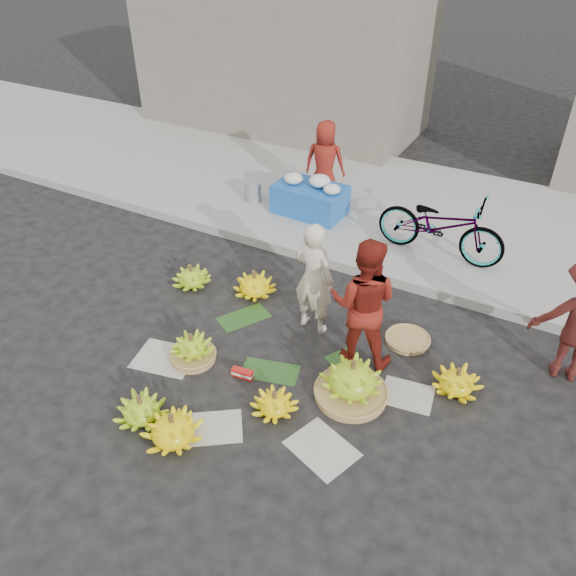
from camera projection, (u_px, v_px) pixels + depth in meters
The scene contains 22 objects.
ground at pixel (286, 364), 6.53m from camera, with size 80.00×80.00×0.00m, color black.
curb at pixel (360, 268), 8.06m from camera, with size 40.00×0.25×0.15m, color #9A9791.
sidewalk at pixel (407, 210), 9.58m from camera, with size 40.00×4.00×0.12m, color #9A9791.
building_left at pixel (285, 34), 12.11m from camera, with size 6.00×3.00×4.00m, color gray.
newspaper_scatter at pixel (250, 409), 5.95m from camera, with size 3.20×1.80×0.00m, color beige, non-canonical shape.
banana_leaves at pixel (287, 351), 6.71m from camera, with size 2.00×1.00×0.00m, color #204A18, non-canonical shape.
banana_bunch_0 at pixel (192, 349), 6.50m from camera, with size 0.52×0.52×0.38m.
banana_bunch_1 at pixel (141, 410), 5.76m from camera, with size 0.53×0.53×0.33m.
banana_bunch_2 at pixel (173, 430), 5.52m from camera, with size 0.76×0.76×0.37m.
banana_bunch_3 at pixel (275, 403), 5.85m from camera, with size 0.59×0.59×0.29m.
banana_bunch_4 at pixel (352, 381), 5.97m from camera, with size 0.78×0.78×0.52m.
banana_bunch_5 at pixel (457, 381), 6.09m from camera, with size 0.60×0.60×0.33m.
banana_bunch_6 at pixel (192, 277), 7.76m from camera, with size 0.65×0.65×0.33m.
banana_bunch_7 at pixel (255, 284), 7.58m from camera, with size 0.68×0.68×0.36m.
basket_spare at pixel (407, 340), 6.83m from camera, with size 0.52×0.52×0.06m, color #A57F45.
incense_stack at pixel (242, 373), 6.32m from camera, with size 0.25×0.08×0.10m, color red.
vendor_cream at pixel (314, 278), 6.67m from camera, with size 0.53×0.35×1.46m, color #F0E2CA.
vendor_red at pixel (363, 303), 6.16m from camera, with size 0.77×0.60×1.59m, color maroon.
flower_table at pixel (310, 197), 9.21m from camera, with size 1.17×0.76×0.67m.
grey_bucket at pixel (253, 192), 9.65m from camera, with size 0.28×0.28×0.32m, color gray.
flower_vendor at pixel (325, 162), 9.33m from camera, with size 0.68×0.44×1.40m, color maroon.
bicycle at pixel (441, 225), 8.00m from camera, with size 1.86×0.65×0.98m, color gray.
Camera 1 is at (2.33, -4.22, 4.48)m, focal length 35.00 mm.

